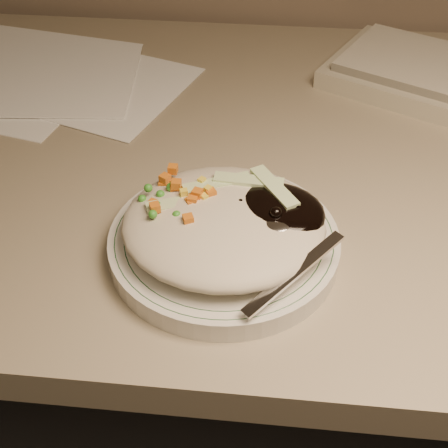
# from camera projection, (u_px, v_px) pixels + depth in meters

# --- Properties ---
(desk) EXTENTS (1.40, 0.70, 0.74)m
(desk) POSITION_uv_depth(u_px,v_px,m) (288.00, 265.00, 0.88)
(desk) COLOR gray
(desk) RESTS_ON ground
(plate) EXTENTS (0.22, 0.22, 0.02)m
(plate) POSITION_uv_depth(u_px,v_px,m) (224.00, 244.00, 0.61)
(plate) COLOR silver
(plate) RESTS_ON desk
(plate_rim) EXTENTS (0.21, 0.21, 0.00)m
(plate_rim) POSITION_uv_depth(u_px,v_px,m) (224.00, 236.00, 0.60)
(plate_rim) COLOR #144723
(plate_rim) RESTS_ON plate
(meal) EXTENTS (0.21, 0.19, 0.05)m
(meal) POSITION_uv_depth(u_px,v_px,m) (228.00, 220.00, 0.59)
(meal) COLOR #B2A890
(meal) RESTS_ON plate
(papers) EXTENTS (0.47, 0.33, 0.00)m
(papers) POSITION_uv_depth(u_px,v_px,m) (28.00, 76.00, 0.88)
(papers) COLOR white
(papers) RESTS_ON desk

